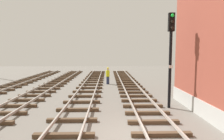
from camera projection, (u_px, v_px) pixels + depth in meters
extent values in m
plane|color=slate|center=(133.00, 137.00, 7.51)|extent=(80.00, 80.00, 0.00)
cube|color=#4C3826|center=(161.00, 134.00, 7.53)|extent=(2.50, 0.24, 0.18)
cube|color=#4C3826|center=(153.00, 122.00, 8.87)|extent=(2.50, 0.24, 0.18)
cube|color=#4C3826|center=(147.00, 113.00, 10.21)|extent=(2.50, 0.24, 0.18)
cube|color=#4C3826|center=(143.00, 106.00, 11.55)|extent=(2.50, 0.24, 0.18)
cube|color=#4C3826|center=(139.00, 101.00, 12.88)|extent=(2.50, 0.24, 0.18)
cube|color=#4C3826|center=(136.00, 96.00, 14.22)|extent=(2.50, 0.24, 0.18)
cube|color=#4C3826|center=(134.00, 92.00, 15.56)|extent=(2.50, 0.24, 0.18)
cube|color=#4C3826|center=(132.00, 89.00, 16.90)|extent=(2.50, 0.24, 0.18)
cube|color=#4C3826|center=(130.00, 87.00, 18.24)|extent=(2.50, 0.24, 0.18)
cube|color=#4C3826|center=(128.00, 84.00, 19.58)|extent=(2.50, 0.24, 0.18)
cube|color=#4C3826|center=(127.00, 82.00, 20.91)|extent=(2.50, 0.24, 0.18)
cube|color=#4C3826|center=(126.00, 80.00, 22.25)|extent=(2.50, 0.24, 0.18)
cube|color=#4C3826|center=(125.00, 79.00, 23.59)|extent=(2.50, 0.24, 0.18)
cube|color=#4C3826|center=(124.00, 77.00, 24.93)|extent=(2.50, 0.24, 0.18)
cube|color=#4C3826|center=(123.00, 76.00, 26.27)|extent=(2.50, 0.24, 0.18)
cube|color=#4C3826|center=(122.00, 75.00, 27.60)|extent=(2.50, 0.24, 0.18)
cube|color=#4C3826|center=(122.00, 74.00, 28.94)|extent=(2.50, 0.24, 0.18)
cube|color=#4C3826|center=(121.00, 73.00, 30.28)|extent=(2.50, 0.24, 0.18)
cube|color=#4C3826|center=(121.00, 72.00, 31.62)|extent=(2.50, 0.24, 0.18)
cube|color=#4C3826|center=(120.00, 71.00, 32.96)|extent=(2.50, 0.24, 0.18)
cube|color=#9E9389|center=(144.00, 131.00, 7.50)|extent=(0.08, 52.43, 0.14)
cube|color=#9E9389|center=(179.00, 130.00, 7.53)|extent=(0.08, 52.43, 0.14)
cube|color=#4C3826|center=(64.00, 135.00, 7.44)|extent=(2.50, 0.24, 0.18)
cube|color=#4C3826|center=(72.00, 120.00, 9.12)|extent=(2.50, 0.24, 0.18)
cube|color=#4C3826|center=(78.00, 110.00, 10.81)|extent=(2.50, 0.24, 0.18)
cube|color=#4C3826|center=(82.00, 102.00, 12.49)|extent=(2.50, 0.24, 0.18)
cube|color=#4C3826|center=(85.00, 96.00, 14.17)|extent=(2.50, 0.24, 0.18)
cube|color=#4C3826|center=(87.00, 92.00, 15.86)|extent=(2.50, 0.24, 0.18)
cube|color=#4C3826|center=(89.00, 88.00, 17.54)|extent=(2.50, 0.24, 0.18)
cube|color=#4C3826|center=(91.00, 85.00, 19.22)|extent=(2.50, 0.24, 0.18)
cube|color=#4C3826|center=(92.00, 82.00, 20.91)|extent=(2.50, 0.24, 0.18)
cube|color=#4C3826|center=(93.00, 80.00, 22.59)|extent=(2.50, 0.24, 0.18)
cube|color=#4C3826|center=(94.00, 78.00, 24.28)|extent=(2.50, 0.24, 0.18)
cube|color=#4C3826|center=(95.00, 77.00, 25.96)|extent=(2.50, 0.24, 0.18)
cube|color=#4C3826|center=(96.00, 75.00, 27.64)|extent=(2.50, 0.24, 0.18)
cube|color=#4C3826|center=(97.00, 74.00, 29.33)|extent=(2.50, 0.24, 0.18)
cube|color=#4C3826|center=(97.00, 73.00, 31.01)|extent=(2.50, 0.24, 0.18)
cube|color=#4C3826|center=(98.00, 72.00, 32.69)|extent=(2.50, 0.24, 0.18)
cube|color=#9E9389|center=(46.00, 132.00, 7.41)|extent=(0.08, 52.43, 0.14)
cube|color=#9E9389|center=(82.00, 131.00, 7.44)|extent=(0.08, 52.43, 0.14)
cube|color=#4C3826|center=(4.00, 113.00, 10.17)|extent=(2.50, 0.24, 0.18)
cube|color=#4C3826|center=(17.00, 106.00, 11.58)|extent=(2.50, 0.24, 0.18)
cube|color=#4C3826|center=(27.00, 100.00, 12.99)|extent=(2.50, 0.24, 0.18)
cube|color=#4C3826|center=(35.00, 95.00, 14.40)|extent=(2.50, 0.24, 0.18)
cube|color=#4C3826|center=(41.00, 92.00, 15.81)|extent=(2.50, 0.24, 0.18)
cube|color=#4C3826|center=(47.00, 89.00, 17.22)|extent=(2.50, 0.24, 0.18)
cube|color=#4C3826|center=(51.00, 86.00, 18.63)|extent=(2.50, 0.24, 0.18)
cube|color=#4C3826|center=(55.00, 83.00, 20.04)|extent=(2.50, 0.24, 0.18)
cube|color=#4C3826|center=(59.00, 81.00, 21.45)|extent=(2.50, 0.24, 0.18)
cube|color=#4C3826|center=(62.00, 80.00, 22.86)|extent=(2.50, 0.24, 0.18)
cube|color=#4C3826|center=(64.00, 78.00, 24.27)|extent=(2.50, 0.24, 0.18)
cube|color=#4C3826|center=(67.00, 77.00, 25.69)|extent=(2.50, 0.24, 0.18)
cube|color=#4C3826|center=(69.00, 76.00, 27.10)|extent=(2.50, 0.24, 0.18)
cube|color=#4C3826|center=(71.00, 74.00, 28.51)|extent=(2.50, 0.24, 0.18)
cube|color=#4C3826|center=(73.00, 73.00, 29.92)|extent=(2.50, 0.24, 0.18)
cube|color=#4C3826|center=(74.00, 72.00, 31.33)|extent=(2.50, 0.24, 0.18)
cube|color=#4C3826|center=(76.00, 72.00, 32.74)|extent=(2.50, 0.24, 0.18)
cube|color=#4C3826|center=(0.00, 90.00, 16.62)|extent=(2.50, 0.24, 0.18)
cube|color=#4C3826|center=(8.00, 87.00, 17.96)|extent=(2.50, 0.24, 0.18)
cube|color=#4C3826|center=(15.00, 85.00, 19.30)|extent=(2.50, 0.24, 0.18)
cube|color=#4C3826|center=(21.00, 83.00, 20.64)|extent=(2.50, 0.24, 0.18)
cube|color=#4C3826|center=(27.00, 81.00, 21.98)|extent=(2.50, 0.24, 0.18)
cube|color=#4C3826|center=(31.00, 79.00, 23.32)|extent=(2.50, 0.24, 0.18)
cube|color=#4C3826|center=(35.00, 78.00, 24.65)|extent=(2.50, 0.24, 0.18)
cube|color=#4C3826|center=(39.00, 76.00, 25.99)|extent=(2.50, 0.24, 0.18)
cube|color=#4C3826|center=(42.00, 75.00, 27.33)|extent=(2.50, 0.24, 0.18)
cube|color=#4C3826|center=(46.00, 74.00, 28.67)|extent=(2.50, 0.24, 0.18)
cube|color=#4C3826|center=(48.00, 73.00, 30.01)|extent=(2.50, 0.24, 0.18)
cube|color=#4C3826|center=(51.00, 72.00, 31.34)|extent=(2.50, 0.24, 0.18)
cube|color=#4C3826|center=(53.00, 72.00, 32.68)|extent=(2.50, 0.24, 0.18)
cylinder|color=black|center=(170.00, 70.00, 11.27)|extent=(0.18, 0.18, 4.72)
cube|color=black|center=(171.00, 22.00, 11.00)|extent=(0.36, 0.24, 1.10)
sphere|color=#19E53F|center=(173.00, 15.00, 10.78)|extent=(0.20, 0.20, 0.20)
sphere|color=black|center=(172.00, 22.00, 10.82)|extent=(0.20, 0.20, 0.20)
sphere|color=black|center=(172.00, 28.00, 10.85)|extent=(0.20, 0.20, 0.20)
cube|color=white|center=(171.00, 67.00, 11.11)|extent=(0.24, 0.03, 0.18)
cylinder|color=#262D4C|center=(108.00, 80.00, 20.15)|extent=(0.32, 0.32, 0.85)
cylinder|color=yellow|center=(108.00, 74.00, 20.08)|extent=(0.40, 0.40, 0.65)
sphere|color=tan|center=(108.00, 69.00, 20.04)|extent=(0.24, 0.24, 0.24)
sphere|color=yellow|center=(108.00, 68.00, 20.03)|extent=(0.22, 0.22, 0.22)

